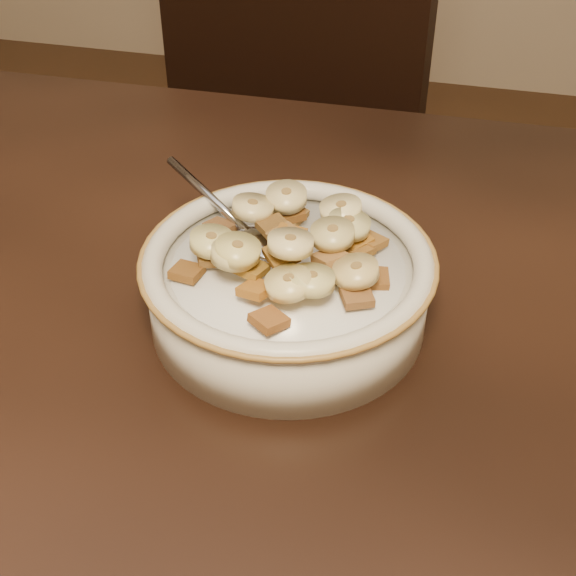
# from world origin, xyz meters

# --- Properties ---
(chair) EXTENTS (0.52, 0.52, 1.00)m
(chair) POSITION_xyz_m (0.05, 0.62, 0.50)
(chair) COLOR black
(chair) RESTS_ON floor
(cereal_bowl) EXTENTS (0.20, 0.20, 0.05)m
(cereal_bowl) POSITION_xyz_m (0.22, 0.09, 0.77)
(cereal_bowl) COLOR beige
(cereal_bowl) RESTS_ON table
(milk) EXTENTS (0.17, 0.17, 0.00)m
(milk) POSITION_xyz_m (0.22, 0.09, 0.80)
(milk) COLOR white
(milk) RESTS_ON cereal_bowl
(spoon) EXTENTS (0.06, 0.06, 0.01)m
(spoon) POSITION_xyz_m (0.20, 0.10, 0.80)
(spoon) COLOR #989AA7
(spoon) RESTS_ON cereal_bowl
(cereal_square_0) EXTENTS (0.03, 0.03, 0.01)m
(cereal_square_0) POSITION_xyz_m (0.28, 0.05, 0.81)
(cereal_square_0) COLOR brown
(cereal_square_0) RESTS_ON milk
(cereal_square_1) EXTENTS (0.03, 0.03, 0.01)m
(cereal_square_1) POSITION_xyz_m (0.16, 0.11, 0.81)
(cereal_square_1) COLOR brown
(cereal_square_1) RESTS_ON milk
(cereal_square_2) EXTENTS (0.03, 0.03, 0.01)m
(cereal_square_2) POSITION_xyz_m (0.21, 0.11, 0.82)
(cereal_square_2) COLOR brown
(cereal_square_2) RESTS_ON milk
(cereal_square_3) EXTENTS (0.02, 0.02, 0.01)m
(cereal_square_3) POSITION_xyz_m (0.28, 0.08, 0.80)
(cereal_square_3) COLOR brown
(cereal_square_3) RESTS_ON milk
(cereal_square_4) EXTENTS (0.03, 0.03, 0.01)m
(cereal_square_4) POSITION_xyz_m (0.24, 0.06, 0.81)
(cereal_square_4) COLOR brown
(cereal_square_4) RESTS_ON milk
(cereal_square_5) EXTENTS (0.03, 0.03, 0.01)m
(cereal_square_5) POSITION_xyz_m (0.21, 0.04, 0.81)
(cereal_square_5) COLOR #945B1A
(cereal_square_5) RESTS_ON milk
(cereal_square_6) EXTENTS (0.03, 0.03, 0.01)m
(cereal_square_6) POSITION_xyz_m (0.21, 0.14, 0.81)
(cereal_square_6) COLOR brown
(cereal_square_6) RESTS_ON milk
(cereal_square_7) EXTENTS (0.03, 0.03, 0.01)m
(cereal_square_7) POSITION_xyz_m (0.25, 0.08, 0.82)
(cereal_square_7) COLOR brown
(cereal_square_7) RESTS_ON milk
(cereal_square_8) EXTENTS (0.03, 0.03, 0.01)m
(cereal_square_8) POSITION_xyz_m (0.20, 0.06, 0.81)
(cereal_square_8) COLOR #98691C
(cereal_square_8) RESTS_ON milk
(cereal_square_9) EXTENTS (0.02, 0.02, 0.01)m
(cereal_square_9) POSITION_xyz_m (0.22, 0.09, 0.83)
(cereal_square_9) COLOR brown
(cereal_square_9) RESTS_ON milk
(cereal_square_10) EXTENTS (0.03, 0.03, 0.01)m
(cereal_square_10) POSITION_xyz_m (0.27, 0.11, 0.81)
(cereal_square_10) COLOR #8C5A1A
(cereal_square_10) RESTS_ON milk
(cereal_square_11) EXTENTS (0.03, 0.03, 0.01)m
(cereal_square_11) POSITION_xyz_m (0.27, 0.11, 0.81)
(cereal_square_11) COLOR brown
(cereal_square_11) RESTS_ON milk
(cereal_square_12) EXTENTS (0.03, 0.03, 0.01)m
(cereal_square_12) POSITION_xyz_m (0.21, 0.14, 0.81)
(cereal_square_12) COLOR brown
(cereal_square_12) RESTS_ON milk
(cereal_square_13) EXTENTS (0.03, 0.03, 0.01)m
(cereal_square_13) POSITION_xyz_m (0.22, 0.07, 0.82)
(cereal_square_13) COLOR brown
(cereal_square_13) RESTS_ON milk
(cereal_square_14) EXTENTS (0.02, 0.02, 0.01)m
(cereal_square_14) POSITION_xyz_m (0.27, 0.08, 0.81)
(cereal_square_14) COLOR brown
(cereal_square_14) RESTS_ON milk
(cereal_square_15) EXTENTS (0.03, 0.03, 0.01)m
(cereal_square_15) POSITION_xyz_m (0.23, 0.02, 0.81)
(cereal_square_15) COLOR brown
(cereal_square_15) RESTS_ON milk
(cereal_square_16) EXTENTS (0.03, 0.03, 0.01)m
(cereal_square_16) POSITION_xyz_m (0.28, 0.12, 0.81)
(cereal_square_16) COLOR brown
(cereal_square_16) RESTS_ON milk
(cereal_square_17) EXTENTS (0.02, 0.02, 0.01)m
(cereal_square_17) POSITION_xyz_m (0.16, 0.06, 0.80)
(cereal_square_17) COLOR brown
(cereal_square_17) RESTS_ON milk
(cereal_square_18) EXTENTS (0.03, 0.03, 0.01)m
(cereal_square_18) POSITION_xyz_m (0.17, 0.07, 0.81)
(cereal_square_18) COLOR brown
(cereal_square_18) RESTS_ON milk
(cereal_square_19) EXTENTS (0.03, 0.03, 0.01)m
(cereal_square_19) POSITION_xyz_m (0.25, 0.13, 0.80)
(cereal_square_19) COLOR olive
(cereal_square_19) RESTS_ON milk
(cereal_square_20) EXTENTS (0.03, 0.03, 0.01)m
(cereal_square_20) POSITION_xyz_m (0.22, 0.09, 0.83)
(cereal_square_20) COLOR olive
(cereal_square_20) RESTS_ON milk
(banana_slice_0) EXTENTS (0.04, 0.04, 0.02)m
(banana_slice_0) POSITION_xyz_m (0.27, 0.07, 0.82)
(banana_slice_0) COLOR #DCBB6A
(banana_slice_0) RESTS_ON milk
(banana_slice_1) EXTENTS (0.03, 0.03, 0.01)m
(banana_slice_1) POSITION_xyz_m (0.26, 0.12, 0.82)
(banana_slice_1) COLOR #CEC378
(banana_slice_1) RESTS_ON milk
(banana_slice_2) EXTENTS (0.03, 0.03, 0.01)m
(banana_slice_2) POSITION_xyz_m (0.23, 0.07, 0.83)
(banana_slice_2) COLOR #DCCC86
(banana_slice_2) RESTS_ON milk
(banana_slice_3) EXTENTS (0.04, 0.04, 0.01)m
(banana_slice_3) POSITION_xyz_m (0.25, 0.05, 0.82)
(banana_slice_3) COLOR beige
(banana_slice_3) RESTS_ON milk
(banana_slice_4) EXTENTS (0.04, 0.04, 0.02)m
(banana_slice_4) POSITION_xyz_m (0.19, 0.12, 0.82)
(banana_slice_4) COLOR tan
(banana_slice_4) RESTS_ON milk
(banana_slice_5) EXTENTS (0.04, 0.04, 0.01)m
(banana_slice_5) POSITION_xyz_m (0.21, 0.14, 0.82)
(banana_slice_5) COLOR beige
(banana_slice_5) RESTS_ON milk
(banana_slice_6) EXTENTS (0.04, 0.04, 0.01)m
(banana_slice_6) POSITION_xyz_m (0.23, 0.04, 0.82)
(banana_slice_6) COLOR #EEE597
(banana_slice_6) RESTS_ON milk
(banana_slice_7) EXTENTS (0.04, 0.04, 0.01)m
(banana_slice_7) POSITION_xyz_m (0.17, 0.07, 0.82)
(banana_slice_7) COLOR #CDC585
(banana_slice_7) RESTS_ON milk
(banana_slice_8) EXTENTS (0.04, 0.04, 0.01)m
(banana_slice_8) POSITION_xyz_m (0.19, 0.06, 0.83)
(banana_slice_8) COLOR tan
(banana_slice_8) RESTS_ON milk
(banana_slice_9) EXTENTS (0.04, 0.04, 0.01)m
(banana_slice_9) POSITION_xyz_m (0.25, 0.10, 0.82)
(banana_slice_9) COLOR #D0C886
(banana_slice_9) RESTS_ON milk
(banana_slice_10) EXTENTS (0.04, 0.04, 0.01)m
(banana_slice_10) POSITION_xyz_m (0.19, 0.06, 0.82)
(banana_slice_10) COLOR #D2CA86
(banana_slice_10) RESTS_ON milk
(banana_slice_11) EXTENTS (0.04, 0.04, 0.01)m
(banana_slice_11) POSITION_xyz_m (0.25, 0.13, 0.82)
(banana_slice_11) COLOR #F9E6A1
(banana_slice_11) RESTS_ON milk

